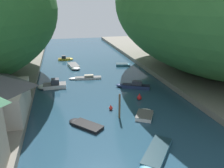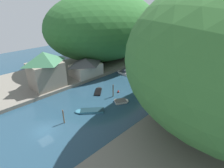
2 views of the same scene
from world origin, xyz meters
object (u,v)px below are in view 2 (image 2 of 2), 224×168
object	(u,v)px
boat_navy_launch	(122,101)
boat_open_rowboat	(187,77)
boat_near_quay	(98,91)
channel_buoy_far	(118,92)
boat_yellow_tender	(153,89)
boat_moored_right	(123,72)
boat_far_right_bank	(145,75)
waterfront_building	(46,69)
boathouse_shed	(86,66)
channel_buoy_near	(139,95)
boat_white_cruiser	(156,67)
boat_red_skiff	(89,111)
person_on_quay	(90,74)
boat_far_upstream	(165,61)

from	to	relation	value
boat_navy_launch	boat_open_rowboat	world-z (taller)	boat_open_rowboat
boat_near_quay	channel_buoy_far	xyz separation A→B (m)	(4.19, 3.45, 0.12)
boat_yellow_tender	boat_near_quay	distance (m)	14.91
boat_moored_right	boat_far_right_bank	world-z (taller)	boat_moored_right
waterfront_building	boat_moored_right	size ratio (longest dim) A/B	1.99
boat_navy_launch	boat_near_quay	bearing A→B (deg)	-145.36
waterfront_building	boathouse_shed	size ratio (longest dim) A/B	1.03
waterfront_building	boat_navy_launch	bearing A→B (deg)	26.69
channel_buoy_near	channel_buoy_far	distance (m)	5.60
boat_far_right_bank	channel_buoy_far	world-z (taller)	boat_far_right_bank
boat_open_rowboat	boat_white_cruiser	bearing A→B (deg)	-81.72
boathouse_shed	channel_buoy_near	size ratio (longest dim) A/B	8.64
boat_navy_launch	boat_open_rowboat	distance (m)	25.85
boat_red_skiff	person_on_quay	distance (m)	17.84
boat_far_right_bank	person_on_quay	distance (m)	18.02
channel_buoy_far	boat_near_quay	bearing A→B (deg)	-140.52
boathouse_shed	boat_far_upstream	xyz separation A→B (m)	(9.36, 32.02, -3.36)
boat_moored_right	boat_open_rowboat	world-z (taller)	boat_moored_right
boat_yellow_tender	boat_near_quay	bearing A→B (deg)	163.92
waterfront_building	boat_far_upstream	bearing A→B (deg)	77.23
boathouse_shed	boat_far_right_bank	distance (m)	19.43
boat_far_upstream	boat_far_right_bank	distance (m)	17.74
boat_red_skiff	boat_far_right_bank	bearing A→B (deg)	-42.40
boathouse_shed	boat_near_quay	bearing A→B (deg)	-19.52
boat_white_cruiser	channel_buoy_near	distance (m)	22.82
waterfront_building	boat_yellow_tender	size ratio (longest dim) A/B	1.62
boat_far_right_bank	channel_buoy_near	bearing A→B (deg)	-144.26
boat_yellow_tender	boat_far_upstream	bearing A→B (deg)	49.69
boat_yellow_tender	boat_red_skiff	distance (m)	19.25
boat_near_quay	boat_far_upstream	world-z (taller)	boat_far_upstream
boat_white_cruiser	person_on_quay	size ratio (longest dim) A/B	3.59
waterfront_building	channel_buoy_near	size ratio (longest dim) A/B	8.89
waterfront_building	boat_moored_right	world-z (taller)	waterfront_building
boat_red_skiff	channel_buoy_far	distance (m)	11.31
waterfront_building	boathouse_shed	distance (m)	12.67
boat_open_rowboat	boat_red_skiff	size ratio (longest dim) A/B	0.64
boathouse_shed	boat_red_skiff	xyz separation A→B (m)	(15.85, -11.30, -3.49)
boat_moored_right	person_on_quay	distance (m)	11.83
waterfront_building	channel_buoy_far	world-z (taller)	waterfront_building
boat_moored_right	boat_white_cruiser	bearing A→B (deg)	-21.45
boat_near_quay	boat_white_cruiser	xyz separation A→B (m)	(0.95, 26.99, 0.15)
boat_yellow_tender	boat_red_skiff	xyz separation A→B (m)	(-4.20, -18.78, -0.17)
boathouse_shed	boat_moored_right	size ratio (longest dim) A/B	1.93
boat_near_quay	channel_buoy_far	bearing A→B (deg)	-3.03
boat_navy_launch	person_on_quay	size ratio (longest dim) A/B	2.33
boat_open_rowboat	boat_yellow_tender	bearing A→B (deg)	2.29
boat_far_upstream	boat_open_rowboat	xyz separation A→B (m)	(13.49, -9.54, -0.09)
boat_navy_launch	waterfront_building	bearing A→B (deg)	-122.94
boat_navy_launch	boat_moored_right	bearing A→B (deg)	161.52
boat_far_right_bank	boat_white_cruiser	bearing A→B (deg)	15.58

